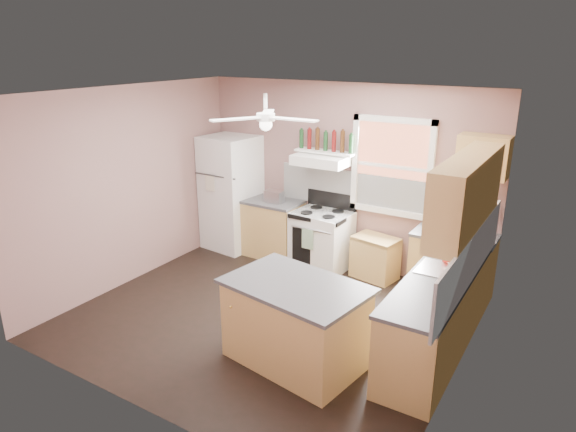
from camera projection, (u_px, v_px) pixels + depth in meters
The scene contains 32 objects.
floor at pixel (268, 317), 6.33m from camera, with size 4.50×4.50×0.00m, color black.
ceiling at pixel (265, 93), 5.46m from camera, with size 4.50×4.50×0.00m, color white.
wall_back at pixel (344, 176), 7.53m from camera, with size 4.50×0.05×2.70m, color #835F5A.
wall_right at pixel (470, 254), 4.77m from camera, with size 0.05×4.00×2.70m, color #835F5A.
wall_left at pixel (129, 186), 7.02m from camera, with size 0.05×4.00×2.70m, color #835F5A.
backsplash_back at pixel (370, 193), 7.33m from camera, with size 2.90×0.03×0.55m, color white.
backsplash_right at pixel (471, 259), 5.09m from camera, with size 0.03×2.60×0.55m, color white.
window_view at pixel (392, 166), 7.04m from camera, with size 1.00×0.02×1.20m, color brown.
window_frame at pixel (392, 167), 7.02m from camera, with size 1.16×0.07×1.36m, color white.
refrigerator at pixel (231, 193), 8.27m from camera, with size 0.78×0.75×1.83m, color white.
base_cabinet_left at pixel (272, 229), 8.09m from camera, with size 0.90×0.60×0.86m, color tan.
counter_left at pixel (271, 201), 7.94m from camera, with size 0.92×0.62×0.04m, color #3E3D40.
toaster at pixel (274, 196), 7.82m from camera, with size 0.28×0.16×0.18m, color silver.
stove at pixel (322, 240), 7.63m from camera, with size 0.80×0.64×0.86m, color white.
range_hood at pixel (321, 160), 7.34m from camera, with size 0.78×0.50×0.14m, color white.
bottle_shelf at pixel (325, 152), 7.40m from camera, with size 0.90×0.26×0.03m, color white.
cart at pixel (375, 258), 7.31m from camera, with size 0.61×0.41×0.61m, color tan.
base_cabinet_corner at pixel (452, 267), 6.69m from camera, with size 1.00×0.60×0.86m, color tan.
base_cabinet_right at pixel (436, 318), 5.46m from camera, with size 0.60×2.20×0.86m, color tan.
counter_corner at pixel (455, 235), 6.55m from camera, with size 1.02×0.62×0.04m, color #3E3D40.
counter_right at pixel (439, 279), 5.33m from camera, with size 0.62×2.22×0.04m, color #3E3D40.
sink at pixel (444, 271), 5.48m from camera, with size 0.55×0.45×0.03m, color silver.
faucet at pixel (460, 268), 5.38m from camera, with size 0.03×0.03×0.14m, color silver.
upper_cabinet_right at pixel (467, 194), 5.13m from camera, with size 0.33×1.80×0.76m, color tan.
upper_cabinet_corner at pixel (483, 157), 6.23m from camera, with size 0.60×0.33×0.52m, color tan.
paper_towel at pixel (488, 208), 6.40m from camera, with size 0.12×0.12×0.26m, color white.
island at pixel (296, 325), 5.33m from camera, with size 1.35×0.85×0.86m, color tan.
island_top at pixel (296, 286), 5.18m from camera, with size 1.43×0.93×0.04m, color #3E3D40.
ceiling_fan_hub at pixel (266, 117), 5.54m from camera, with size 0.20×0.20×0.08m, color white.
soap_bottle at pixel (448, 274), 5.11m from camera, with size 0.09×0.09×0.24m, color silver.
red_caddy at pixel (453, 259), 5.66m from camera, with size 0.18×0.12×0.10m, color red.
wine_bottles at pixel (326, 141), 7.35m from camera, with size 0.86×0.06×0.31m.
Camera 1 is at (3.13, -4.64, 3.21)m, focal length 32.00 mm.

